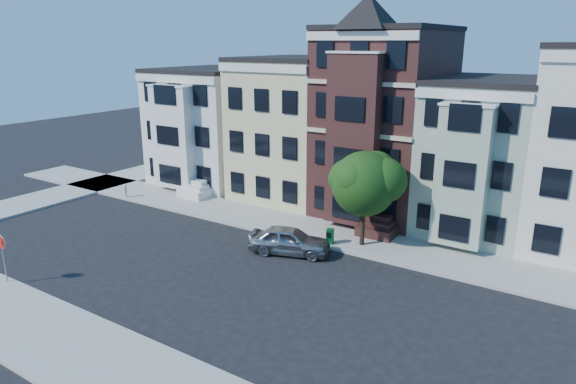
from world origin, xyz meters
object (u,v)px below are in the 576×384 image
Objects in this scene: newspaper_box at (330,236)px; stop_sign at (3,255)px; street_tree at (364,188)px; parked_car at (290,240)px; fire_hydrant at (126,192)px.

newspaper_box is 0.32× the size of stop_sign.
stop_sign is at bearing -146.03° from newspaper_box.
street_tree is 18.58m from stop_sign.
parked_car is at bearing 71.22° from stop_sign.
parked_car reaches higher than newspaper_box.
parked_car is 5.13× the size of newspaper_box.
newspaper_box is at bearing 72.69° from stop_sign.
street_tree is 1.49× the size of parked_car.
newspaper_box reaches higher than fire_hydrant.
fire_hydrant is (-18.81, -1.12, -2.97)m from street_tree.
parked_car is at bearing -137.91° from newspaper_box.
parked_car is at bearing -6.97° from fire_hydrant.
fire_hydrant is 14.19m from stop_sign.
street_tree is 2.45× the size of stop_sign.
stop_sign is at bearing -132.03° from street_tree.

